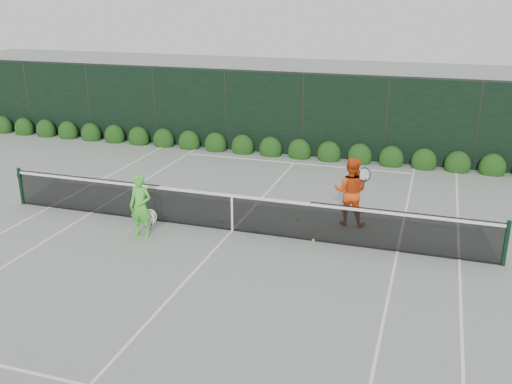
% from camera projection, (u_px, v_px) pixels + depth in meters
% --- Properties ---
extents(ground, '(80.00, 80.00, 0.00)m').
position_uv_depth(ground, '(232.00, 231.00, 14.52)').
color(ground, gray).
rests_on(ground, ground).
extents(tennis_net, '(12.90, 0.10, 1.07)m').
position_uv_depth(tennis_net, '(231.00, 211.00, 14.35)').
color(tennis_net, '#103020').
rests_on(tennis_net, ground).
extents(player_woman, '(0.64, 0.38, 1.58)m').
position_uv_depth(player_woman, '(141.00, 206.00, 13.93)').
color(player_woman, '#51CF3C').
rests_on(player_woman, ground).
extents(player_man, '(0.95, 0.71, 1.80)m').
position_uv_depth(player_man, '(351.00, 192.00, 14.63)').
color(player_man, '#E54B13').
rests_on(player_man, ground).
extents(court_lines, '(11.03, 23.83, 0.01)m').
position_uv_depth(court_lines, '(232.00, 230.00, 14.51)').
color(court_lines, white).
rests_on(court_lines, ground).
extents(windscreen_fence, '(32.00, 21.07, 3.06)m').
position_uv_depth(windscreen_fence, '(186.00, 212.00, 11.58)').
color(windscreen_fence, black).
rests_on(windscreen_fence, ground).
extents(hedge_row, '(31.66, 0.65, 0.94)m').
position_uv_depth(hedge_row, '(299.00, 152.00, 20.86)').
color(hedge_row, '#0E330E').
rests_on(hedge_row, ground).
extents(tennis_balls, '(4.60, 2.08, 0.07)m').
position_uv_depth(tennis_balls, '(244.00, 228.00, 14.56)').
color(tennis_balls, '#AAD830').
rests_on(tennis_balls, ground).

